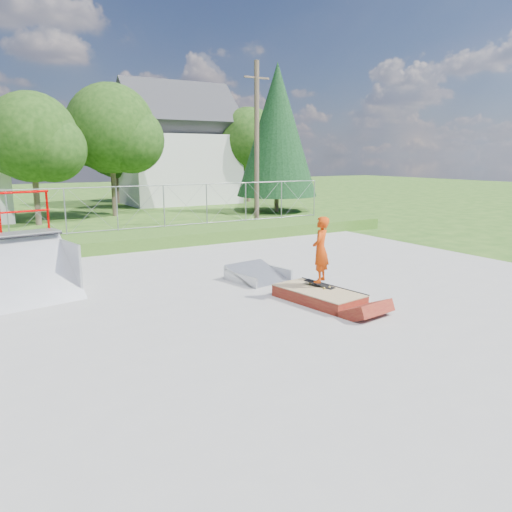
{
  "coord_description": "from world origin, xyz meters",
  "views": [
    {
      "loc": [
        -5.55,
        -9.64,
        3.49
      ],
      "look_at": [
        0.58,
        0.56,
        1.1
      ],
      "focal_mm": 35.0,
      "sensor_mm": 36.0,
      "label": 1
    }
  ],
  "objects_px": {
    "flat_bank_ramp": "(258,274)",
    "skater": "(320,253)",
    "grind_box": "(318,296)",
    "quarter_pipe": "(15,249)"
  },
  "relations": [
    {
      "from": "flat_bank_ramp",
      "to": "skater",
      "type": "relative_size",
      "value": 0.91
    },
    {
      "from": "grind_box",
      "to": "skater",
      "type": "xyz_separation_m",
      "value": [
        0.22,
        0.24,
        1.02
      ]
    },
    {
      "from": "grind_box",
      "to": "flat_bank_ramp",
      "type": "relative_size",
      "value": 1.61
    },
    {
      "from": "flat_bank_ramp",
      "to": "quarter_pipe",
      "type": "bearing_deg",
      "value": 157.35
    },
    {
      "from": "grind_box",
      "to": "quarter_pipe",
      "type": "xyz_separation_m",
      "value": [
        -6.18,
        3.91,
        1.13
      ]
    },
    {
      "from": "quarter_pipe",
      "to": "skater",
      "type": "bearing_deg",
      "value": -40.18
    },
    {
      "from": "flat_bank_ramp",
      "to": "skater",
      "type": "bearing_deg",
      "value": -90.94
    },
    {
      "from": "grind_box",
      "to": "skater",
      "type": "height_order",
      "value": "skater"
    },
    {
      "from": "quarter_pipe",
      "to": "skater",
      "type": "relative_size",
      "value": 1.61
    },
    {
      "from": "flat_bank_ramp",
      "to": "skater",
      "type": "height_order",
      "value": "skater"
    }
  ]
}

